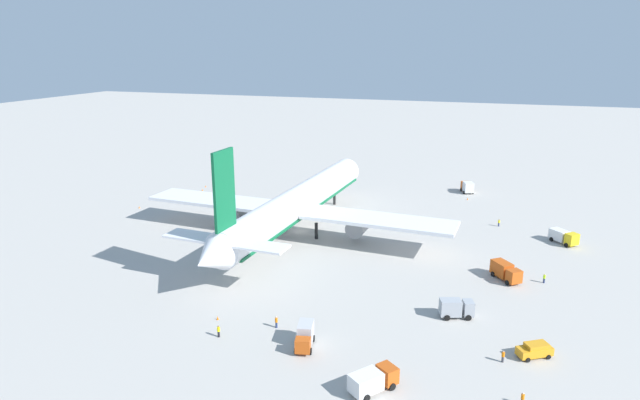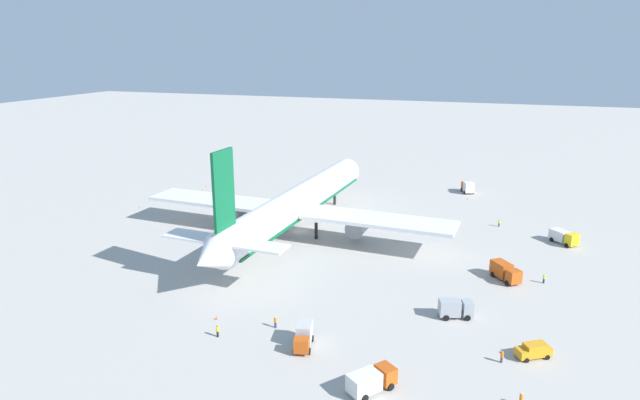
# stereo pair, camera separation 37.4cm
# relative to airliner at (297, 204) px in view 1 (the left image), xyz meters

# --- Properties ---
(ground_plane) EXTENTS (600.00, 600.00, 0.00)m
(ground_plane) POSITION_rel_airliner_xyz_m (1.27, -0.10, -6.67)
(ground_plane) COLOR #ADA8A0
(airliner) EXTENTS (76.32, 69.24, 23.55)m
(airliner) POSITION_rel_airliner_xyz_m (0.00, 0.00, 0.00)
(airliner) COLOR white
(airliner) RESTS_ON ground
(service_truck_0) EXTENTS (6.10, 5.55, 2.94)m
(service_truck_0) POSITION_rel_airliner_xyz_m (-11.28, -43.47, -5.05)
(service_truck_0) COLOR #BF4C14
(service_truck_0) RESTS_ON ground
(service_truck_1) EXTENTS (5.41, 3.14, 3.10)m
(service_truck_1) POSITION_rel_airliner_xyz_m (-43.04, -17.67, -5.04)
(service_truck_1) COLOR #BF4C14
(service_truck_1) RESTS_ON ground
(service_truck_2) EXTENTS (3.54, 5.39, 2.87)m
(service_truck_2) POSITION_rel_airliner_xyz_m (-28.06, -36.45, -5.08)
(service_truck_2) COLOR #999EA5
(service_truck_2) RESTS_ON ground
(service_truck_3) EXTENTS (5.93, 5.81, 2.77)m
(service_truck_3) POSITION_rel_airliner_xyz_m (11.57, -54.84, -5.14)
(service_truck_3) COLOR yellow
(service_truck_3) RESTS_ON ground
(service_truck_4) EXTENTS (6.28, 5.65, 2.64)m
(service_truck_4) POSITION_rel_airliner_xyz_m (-49.72, -28.70, -5.18)
(service_truck_4) COLOR #BF4C14
(service_truck_4) RESTS_ON ground
(service_truck_5) EXTENTS (5.32, 3.96, 3.18)m
(service_truck_5) POSITION_rel_airliner_xyz_m (46.52, -33.12, -4.95)
(service_truck_5) COLOR #BF4C14
(service_truck_5) RESTS_ON ground
(service_van) EXTENTS (4.02, 4.90, 1.97)m
(service_van) POSITION_rel_airliner_xyz_m (-35.77, -47.33, -5.63)
(service_van) COLOR orange
(service_van) RESTS_ON ground
(ground_worker_0) EXTENTS (0.53, 0.53, 1.61)m
(ground_worker_0) POSITION_rel_airliner_xyz_m (-46.81, -45.56, -5.85)
(ground_worker_0) COLOR #3F3F47
(ground_worker_0) RESTS_ON ground
(ground_worker_1) EXTENTS (0.47, 0.47, 1.67)m
(ground_worker_1) POSITION_rel_airliner_xyz_m (-38.42, -43.37, -5.82)
(ground_worker_1) COLOR #3F3F47
(ground_worker_1) RESTS_ON ground
(ground_worker_2) EXTENTS (0.41, 0.41, 1.70)m
(ground_worker_2) POSITION_rel_airliner_xyz_m (-10.58, -49.93, -5.80)
(ground_worker_2) COLOR navy
(ground_worker_2) RESTS_ON ground
(ground_worker_3) EXTENTS (0.55, 0.55, 1.68)m
(ground_worker_3) POSITION_rel_airliner_xyz_m (18.79, -41.99, -5.82)
(ground_worker_3) COLOR navy
(ground_worker_3) RESTS_ON ground
(ground_worker_4) EXTENTS (0.45, 0.45, 1.79)m
(ground_worker_4) POSITION_rel_airliner_xyz_m (-39.61, -11.98, -5.75)
(ground_worker_4) COLOR navy
(ground_worker_4) RESTS_ON ground
(ground_worker_5) EXTENTS (0.43, 0.43, 1.79)m
(ground_worker_5) POSITION_rel_airliner_xyz_m (-44.61, -5.27, -5.75)
(ground_worker_5) COLOR black
(ground_worker_5) RESTS_ON ground
(traffic_cone_0) EXTENTS (0.36, 0.36, 0.55)m
(traffic_cone_0) POSITION_rel_airliner_xyz_m (24.71, 38.19, -6.39)
(traffic_cone_0) COLOR orange
(traffic_cone_0) RESTS_ON ground
(traffic_cone_1) EXTENTS (0.36, 0.36, 0.55)m
(traffic_cone_1) POSITION_rel_airliner_xyz_m (-40.25, -2.66, -6.39)
(traffic_cone_1) COLOR orange
(traffic_cone_1) RESTS_ON ground
(traffic_cone_2) EXTENTS (0.36, 0.36, 0.55)m
(traffic_cone_2) POSITION_rel_airliner_xyz_m (28.56, 39.39, -6.39)
(traffic_cone_2) COLOR orange
(traffic_cone_2) RESTS_ON ground
(traffic_cone_3) EXTENTS (0.36, 0.36, 0.55)m
(traffic_cone_3) POSITION_rel_airliner_xyz_m (4.59, 44.53, -6.39)
(traffic_cone_3) COLOR orange
(traffic_cone_3) RESTS_ON ground
(traffic_cone_4) EXTENTS (0.36, 0.36, 0.55)m
(traffic_cone_4) POSITION_rel_airliner_xyz_m (39.11, -33.76, -6.39)
(traffic_cone_4) COLOR orange
(traffic_cone_4) RESTS_ON ground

